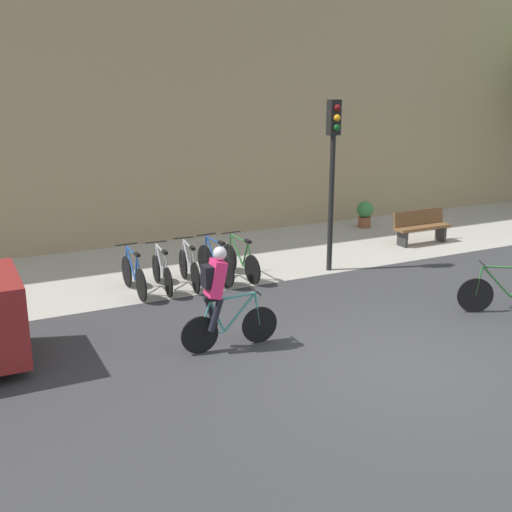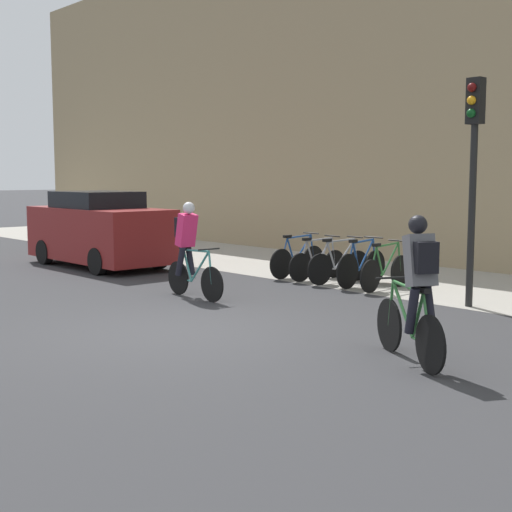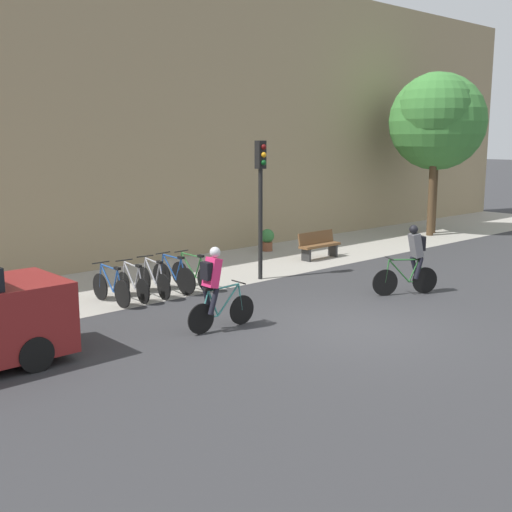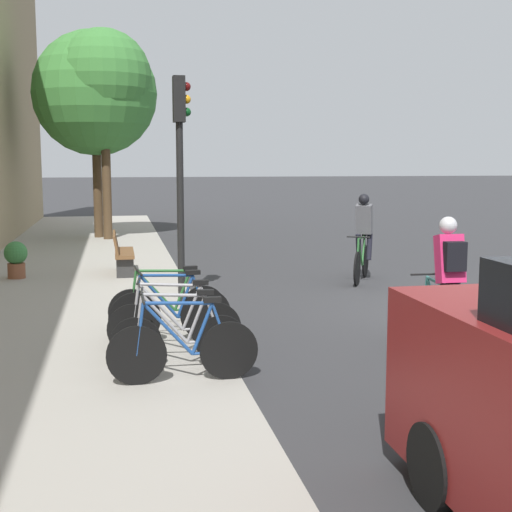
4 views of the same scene
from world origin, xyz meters
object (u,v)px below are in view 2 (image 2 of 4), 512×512
Objects in this scene: cyclist_grey at (417,287)px; parked_bike_4 at (386,270)px; parked_bike_1 at (318,262)px; parked_car at (99,230)px; parked_bike_2 at (339,264)px; parked_bike_3 at (362,266)px; cyclist_pink at (189,246)px; traffic_light_pole at (474,150)px; parked_bike_0 at (297,259)px.

parked_bike_4 is at bearing 131.14° from cyclist_grey.
parked_car is at bearing -156.08° from parked_bike_1.
parked_bike_2 is (-4.94, 4.27, -0.55)m from cyclist_grey.
cyclist_grey is 10.91m from parked_car.
parked_bike_3 is (-4.33, 4.27, -0.53)m from cyclist_grey.
parked_bike_2 is 0.39× the size of parked_car.
cyclist_grey is at bearing -44.56° from parked_bike_3.
traffic_light_pole is at bearing 36.43° from cyclist_pink.
cyclist_grey reaches higher than cyclist_pink.
parked_bike_4 is at bearing 60.07° from cyclist_pink.
parked_bike_2 is 0.44× the size of traffic_light_pole.
parked_bike_0 reaches higher than parked_bike_2.
cyclist_pink is at bearing -91.91° from parked_bike_1.
parked_car is (-7.01, -2.30, 0.50)m from parked_bike_4.
traffic_light_pole is (4.50, -0.40, 2.25)m from parked_bike_0.
parked_bike_1 is 0.96× the size of parked_bike_4.
cyclist_pink is 1.05× the size of parked_bike_3.
cyclist_pink is 0.99× the size of cyclist_grey.
cyclist_grey is 7.02m from parked_bike_1.
cyclist_pink is 3.91m from parked_bike_4.
traffic_light_pole is at bearing -6.85° from parked_bike_2.
parked_bike_3 reaches higher than parked_bike_2.
parked_bike_2 reaches higher than parked_bike_1.
cyclist_pink is 1.04× the size of parked_bike_0.
parked_bike_1 is at bearing 88.09° from cyclist_pink.
parked_bike_0 is 0.99× the size of parked_bike_2.
parked_bike_0 is at bearing 145.25° from cyclist_grey.
traffic_light_pole reaches higher than parked_bike_0.
parked_bike_3 is at bearing 171.59° from traffic_light_pole.
cyclist_grey is 1.06× the size of parked_bike_0.
parked_bike_0 is 1.82m from parked_bike_3.
parked_bike_4 is (1.93, 3.35, -0.55)m from cyclist_pink.
cyclist_pink reaches higher than parked_bike_2.
traffic_light_pole reaches higher than parked_bike_2.
traffic_light_pole is at bearing 113.09° from cyclist_grey.
parked_bike_2 is at bearing -179.83° from parked_bike_3.
parked_bike_0 reaches higher than parked_bike_4.
parked_bike_4 is (2.42, -0.00, -0.01)m from parked_bike_0.
parked_bike_1 is 0.61m from parked_bike_2.
parked_bike_1 is 1.82m from parked_bike_4.
traffic_light_pole reaches higher than parked_car.
parked_car is (-4.58, -2.30, 0.50)m from parked_bike_0.
parked_bike_0 is 1.00× the size of parked_bike_4.
cyclist_pink is at bearing -102.07° from parked_bike_2.
traffic_light_pole is (2.68, -0.40, 2.24)m from parked_bike_3.
cyclist_grey reaches higher than parked_bike_4.
parked_car is (-5.19, -2.30, 0.51)m from parked_bike_1.
traffic_light_pole is at bearing -8.41° from parked_bike_3.
traffic_light_pole is (3.89, -0.39, 2.27)m from parked_bike_1.
parked_car reaches higher than parked_bike_0.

